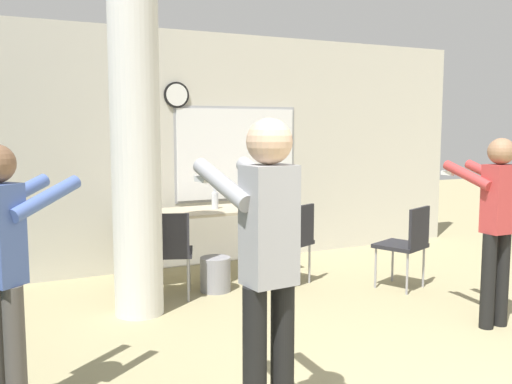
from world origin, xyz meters
TOP-DOWN VIEW (x-y plane):
  - wall_back at (0.01, 5.06)m, footprint 8.00×0.15m
  - support_pillar at (-1.00, 3.52)m, footprint 0.43×0.43m
  - folding_table at (0.01, 4.42)m, footprint 1.76×0.69m
  - bottle_on_table at (0.12, 4.45)m, footprint 0.08×0.08m
  - waste_bin at (-0.11, 3.87)m, footprint 0.31×0.31m
  - chair_mid_room at (1.69, 3.06)m, footprint 0.57×0.57m
  - chair_table_left at (-0.62, 3.81)m, footprint 0.57×0.57m
  - chair_table_right at (0.71, 3.73)m, footprint 0.58×0.58m
  - person_playing_front at (-0.93, 1.14)m, footprint 0.42×0.67m
  - person_watching_back at (-2.15, 2.00)m, footprint 0.63×0.58m
  - person_playing_side at (1.60, 1.88)m, footprint 0.35×0.63m

SIDE VIEW (x-z plane):
  - waste_bin at x=-0.11m, z-range 0.00..0.35m
  - chair_mid_room at x=1.69m, z-range 0.08..0.95m
  - chair_table_left at x=-0.62m, z-range 0.08..0.95m
  - chair_table_right at x=0.71m, z-range 0.08..0.95m
  - folding_table at x=0.01m, z-range 0.33..1.10m
  - bottle_on_table at x=0.12m, z-range 0.74..0.99m
  - person_watching_back at x=-2.15m, z-range 0.14..1.73m
  - person_playing_side at x=1.60m, z-range 0.14..1.73m
  - person_playing_front at x=-0.93m, z-range 0.15..1.88m
  - wall_back at x=0.01m, z-range 0.00..2.80m
  - support_pillar at x=-1.00m, z-range 0.00..2.80m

